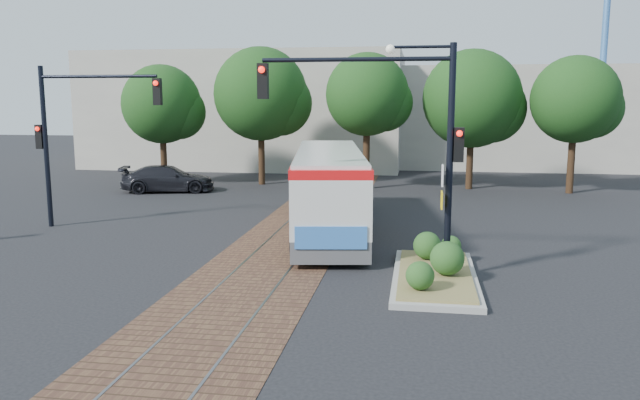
{
  "coord_description": "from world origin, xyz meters",
  "views": [
    {
      "loc": [
        4.3,
        -17.4,
        4.79
      ],
      "look_at": [
        1.21,
        2.02,
        1.6
      ],
      "focal_mm": 35.0,
      "sensor_mm": 36.0,
      "label": 1
    }
  ],
  "objects_px": {
    "city_bus": "(329,186)",
    "signal_pole_left": "(72,124)",
    "parked_car": "(168,179)",
    "traffic_island": "(436,267)",
    "signal_pole_main": "(403,124)"
  },
  "relations": [
    {
      "from": "city_bus",
      "to": "signal_pole_left",
      "type": "xyz_separation_m",
      "value": [
        -9.43,
        -0.93,
        2.21
      ]
    },
    {
      "from": "signal_pole_left",
      "to": "parked_car",
      "type": "height_order",
      "value": "signal_pole_left"
    },
    {
      "from": "city_bus",
      "to": "signal_pole_left",
      "type": "bearing_deg",
      "value": 176.74
    },
    {
      "from": "signal_pole_left",
      "to": "traffic_island",
      "type": "bearing_deg",
      "value": -20.36
    },
    {
      "from": "signal_pole_main",
      "to": "parked_car",
      "type": "xyz_separation_m",
      "value": [
        -12.48,
        14.01,
        -3.47
      ]
    },
    {
      "from": "traffic_island",
      "to": "parked_car",
      "type": "relative_size",
      "value": 1.1
    },
    {
      "from": "city_bus",
      "to": "traffic_island",
      "type": "xyz_separation_m",
      "value": [
        3.75,
        -5.83,
        -1.32
      ]
    },
    {
      "from": "city_bus",
      "to": "traffic_island",
      "type": "distance_m",
      "value": 7.06
    },
    {
      "from": "parked_car",
      "to": "signal_pole_main",
      "type": "bearing_deg",
      "value": -152.79
    },
    {
      "from": "signal_pole_main",
      "to": "city_bus",
      "type": "bearing_deg",
      "value": 115.98
    },
    {
      "from": "parked_car",
      "to": "traffic_island",
      "type": "bearing_deg",
      "value": -150.86
    },
    {
      "from": "traffic_island",
      "to": "city_bus",
      "type": "bearing_deg",
      "value": 122.78
    },
    {
      "from": "signal_pole_left",
      "to": "parked_car",
      "type": "distance_m",
      "value": 9.75
    },
    {
      "from": "signal_pole_left",
      "to": "parked_car",
      "type": "xyz_separation_m",
      "value": [
        -0.25,
        9.21,
        -3.18
      ]
    },
    {
      "from": "city_bus",
      "to": "traffic_island",
      "type": "height_order",
      "value": "city_bus"
    }
  ]
}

